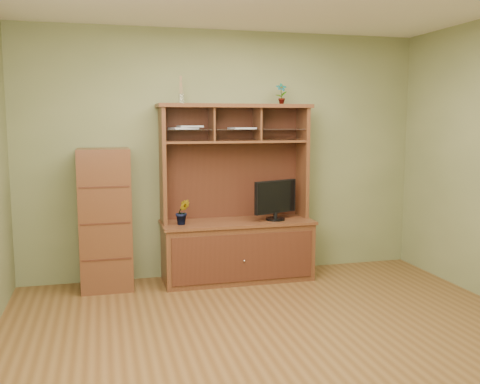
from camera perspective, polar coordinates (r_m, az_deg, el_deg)
name	(u,v)px	position (r m, az deg, el deg)	size (l,w,h in m)	color
room	(285,170)	(4.05, 4.85, 2.31)	(4.54, 4.04, 2.74)	#583719
media_hutch	(237,232)	(5.83, -0.36, -4.28)	(1.66, 0.61, 1.90)	#4C2615
monitor	(276,199)	(5.80, 3.81, -0.77)	(0.52, 0.25, 0.43)	black
orchid_plant	(183,212)	(5.58, -6.14, -2.13)	(0.15, 0.12, 0.27)	#3B5F20
top_plant	(281,94)	(5.93, 4.43, 10.41)	(0.12, 0.08, 0.23)	#3A7027
reed_diffuser	(181,93)	(5.67, -6.32, 10.48)	(0.06, 0.06, 0.29)	silver
magazines	(205,128)	(5.71, -3.78, 6.86)	(0.94, 0.26, 0.04)	#A6A6AB
side_cabinet	(105,219)	(5.64, -14.17, -2.84)	(0.52, 0.47, 1.45)	#4C2615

